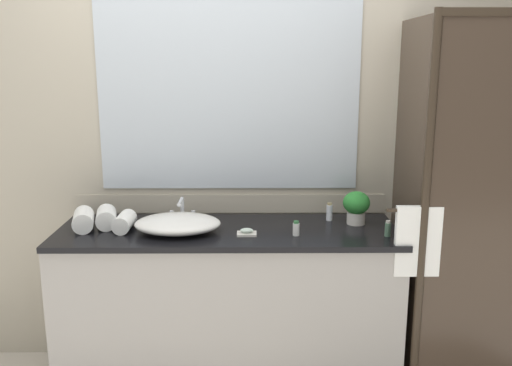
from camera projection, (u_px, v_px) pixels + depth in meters
wall_back_with_mirror at (230, 143)px, 3.13m from camera, size 4.40×0.06×2.60m
vanity_cabinet at (229, 307)px, 2.99m from camera, size 1.80×0.58×0.90m
shower_enclosure at (484, 216)px, 2.68m from camera, size 1.20×0.59×2.00m
sink_basin at (178, 224)px, 2.83m from camera, size 0.45×0.33×0.09m
faucet at (182, 213)px, 3.01m from camera, size 0.17×0.16×0.14m
potted_plant at (356, 206)px, 2.95m from camera, size 0.15×0.15×0.18m
soap_dish at (247, 232)px, 2.78m from camera, size 0.10×0.07×0.04m
amenity_bottle_shampoo at (329, 212)px, 3.03m from camera, size 0.03×0.03×0.10m
amenity_bottle_conditioner at (296, 229)px, 2.77m from camera, size 0.03×0.03×0.08m
amenity_bottle_body_wash at (388, 229)px, 2.76m from camera, size 0.03×0.03×0.08m
rolled_towel_near_edge at (84, 219)px, 2.87m from camera, size 0.15×0.22×0.11m
rolled_towel_middle at (106, 217)px, 2.91m from camera, size 0.15×0.20×0.11m
rolled_towel_far_edge at (124, 222)px, 2.85m from camera, size 0.10×0.19×0.09m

